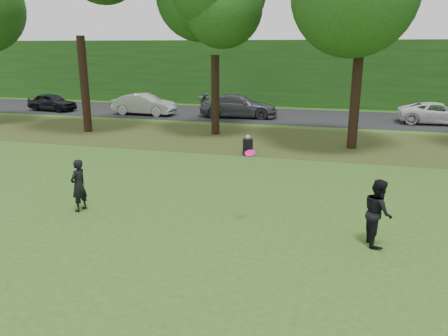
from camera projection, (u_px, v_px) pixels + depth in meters
name	position (u px, v px, depth m)	size (l,w,h in m)	color
ground	(174.00, 258.00, 9.73)	(120.00, 120.00, 0.00)	#2C551A
leaf_litter	(268.00, 140.00, 21.83)	(60.00, 7.00, 0.01)	#4A3D1A
street	(287.00, 116.00, 29.28)	(70.00, 7.00, 0.02)	black
far_hedge	(298.00, 73.00, 34.19)	(70.00, 3.00, 5.00)	#1E4614
player_left	(79.00, 185.00, 12.32)	(0.55, 0.36, 1.51)	black
player_right	(378.00, 212.00, 10.20)	(0.78, 0.61, 1.60)	black
parked_cars	(295.00, 109.00, 27.66)	(38.06, 3.17, 1.48)	black
frisbee	(250.00, 153.00, 10.96)	(0.38, 0.36, 0.18)	#DC1281
seated_person	(248.00, 147.00, 19.02)	(0.58, 0.81, 0.83)	black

